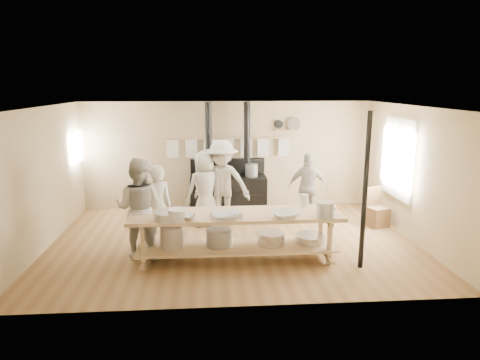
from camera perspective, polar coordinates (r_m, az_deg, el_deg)
The scene contains 24 objects.
ground at distance 8.42m, azimuth -0.87°, elevation -8.19°, with size 7.00×7.00×0.00m, color brown.
room_shell at distance 7.99m, azimuth -0.91°, elevation 2.75°, with size 7.00×7.00×7.00m.
window_right at distance 9.44m, azimuth 20.41°, elevation 2.73°, with size 0.09×1.50×1.65m.
left_opening at distance 10.40m, azimuth -20.99°, elevation 4.09°, with size 0.00×0.90×0.90m.
stove at distance 10.29m, azimuth -1.61°, elevation -1.28°, with size 1.90×0.75×2.60m.
towel_rail at distance 10.37m, azimuth -1.68°, elevation 4.67°, with size 3.00×0.04×0.47m.
back_wall_shelf at distance 10.52m, azimuth 6.35°, elevation 7.15°, with size 0.63×0.14×0.32m.
prep_table at distance 7.40m, azimuth -0.54°, elevation -6.90°, with size 3.60×0.90×0.85m.
support_post at distance 7.18m, azimuth 16.33°, elevation -1.54°, with size 0.08×0.08×2.60m, color black.
cook_far_left at distance 8.00m, azimuth -11.04°, elevation -3.59°, with size 0.58×0.38×1.59m, color #BCB5A7.
cook_left at distance 7.66m, azimuth -13.27°, elevation -3.68°, with size 0.86×0.67×1.78m, color #BCB5A7.
cook_center at distance 9.17m, azimuth -4.70°, elevation -1.14°, with size 0.80×0.52×1.63m, color #BCB5A7.
cook_right at distance 9.57m, azimuth 9.09°, elevation -0.98°, with size 0.90×0.37×1.54m, color #BCB5A7.
cook_by_window at distance 9.13m, azimuth -2.40°, elevation -0.45°, with size 1.20×0.69×1.86m, color #BCB5A7.
chair at distance 9.71m, azimuth 17.78°, elevation -4.43°, with size 0.49×0.49×0.84m.
bowl_white_a at distance 6.96m, azimuth -2.07°, elevation -4.90°, with size 0.41×0.41×0.10m, color white.
bowl_steel_a at distance 6.98m, azimuth -7.10°, elevation -4.98°, with size 0.28×0.28×0.09m, color silver.
bowl_white_b at distance 7.06m, azimuth 6.02°, elevation -4.65°, with size 0.45×0.45×0.11m, color white.
bowl_steel_b at distance 7.48m, azimuth 11.52°, elevation -3.94°, with size 0.28×0.28×0.09m, color silver.
roasting_pan at distance 7.00m, azimuth -1.83°, elevation -4.77°, with size 0.45×0.30×0.10m, color #B2B2B7.
mixing_bowl_large at distance 7.04m, azimuth -9.80°, elevation -4.74°, with size 0.42×0.42×0.13m, color silver.
bucket_galv at distance 7.18m, azimuth 11.29°, elevation -3.91°, with size 0.28×0.28×0.26m, color gray.
deep_bowl_enamel at distance 6.96m, azimuth -8.27°, elevation -4.62°, with size 0.31×0.31×0.19m, color white.
pitcher at distance 7.75m, azimuth 8.55°, elevation -2.70°, with size 0.14×0.14×0.22m, color white.
Camera 1 is at (-0.45, -7.86, 3.00)m, focal length 32.00 mm.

